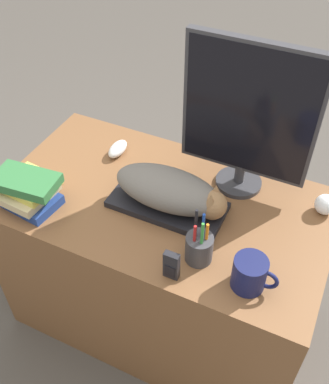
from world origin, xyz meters
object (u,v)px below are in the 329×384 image
at_px(coffee_mug, 250,274).
at_px(keyboard, 167,205).
at_px(book_stack, 29,190).
at_px(baseball, 325,204).
at_px(computer_mouse, 118,149).
at_px(phone, 171,266).
at_px(monitor, 249,116).
at_px(cat, 172,191).
at_px(pen_cup, 199,247).

bearing_deg(coffee_mug, keyboard, 151.93).
bearing_deg(book_stack, baseball, 23.07).
distance_m(computer_mouse, phone, 0.61).
relative_size(keyboard, computer_mouse, 3.60).
distance_m(keyboard, monitor, 0.40).
bearing_deg(keyboard, baseball, 23.12).
xyz_separation_m(cat, monitor, (0.16, 0.21, 0.21)).
relative_size(cat, pen_cup, 1.98).
relative_size(monitor, phone, 5.37).
height_order(computer_mouse, pen_cup, pen_cup).
distance_m(keyboard, pen_cup, 0.24).
distance_m(monitor, phone, 0.53).
xyz_separation_m(pen_cup, baseball, (0.31, 0.36, -0.02)).
distance_m(cat, pen_cup, 0.23).
height_order(baseball, book_stack, book_stack).
bearing_deg(keyboard, phone, -62.60).
bearing_deg(baseball, phone, -127.64).
bearing_deg(monitor, phone, -96.14).
height_order(cat, phone, cat).
bearing_deg(keyboard, monitor, 49.87).
xyz_separation_m(computer_mouse, phone, (0.43, -0.43, 0.03)).
bearing_deg(keyboard, book_stack, -156.97).
bearing_deg(monitor, cat, -127.29).
xyz_separation_m(computer_mouse, coffee_mug, (0.64, -0.37, 0.03)).
height_order(cat, book_stack, cat).
bearing_deg(phone, pen_cup, 63.85).
xyz_separation_m(keyboard, coffee_mug, (0.34, -0.18, 0.04)).
xyz_separation_m(computer_mouse, pen_cup, (0.47, -0.34, 0.03)).
distance_m(baseball, book_stack, 0.99).
height_order(computer_mouse, coffee_mug, coffee_mug).
relative_size(computer_mouse, pen_cup, 0.55).
height_order(cat, computer_mouse, cat).
bearing_deg(coffee_mug, computer_mouse, 150.26).
height_order(pen_cup, phone, pen_cup).
distance_m(cat, monitor, 0.34).
xyz_separation_m(cat, coffee_mug, (0.33, -0.18, -0.03)).
height_order(monitor, book_stack, monitor).
distance_m(computer_mouse, pen_cup, 0.58).
bearing_deg(book_stack, coffee_mug, -0.16).
xyz_separation_m(computer_mouse, book_stack, (-0.13, -0.36, 0.04)).
height_order(cat, monitor, monitor).
bearing_deg(pen_cup, monitor, 89.53).
relative_size(cat, baseball, 5.59).
height_order(keyboard, monitor, monitor).
xyz_separation_m(baseball, book_stack, (-0.91, -0.39, 0.03)).
distance_m(phone, book_stack, 0.56).
xyz_separation_m(cat, baseball, (0.47, 0.21, -0.05)).
height_order(keyboard, pen_cup, pen_cup).
distance_m(monitor, book_stack, 0.76).
bearing_deg(coffee_mug, phone, -162.50).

